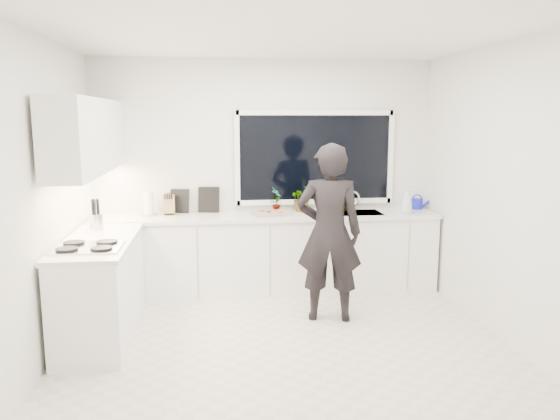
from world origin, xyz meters
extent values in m
cube|color=beige|center=(0.00, 0.00, -0.01)|extent=(4.00, 3.50, 0.02)
cube|color=white|center=(0.00, 1.76, 1.35)|extent=(4.00, 0.02, 2.70)
cube|color=white|center=(-2.01, 0.00, 1.35)|extent=(0.02, 3.50, 2.70)
cube|color=white|center=(2.01, 0.00, 1.35)|extent=(0.02, 3.50, 2.70)
cube|color=white|center=(0.00, 0.00, 2.71)|extent=(4.00, 3.50, 0.02)
cube|color=black|center=(0.60, 1.73, 1.55)|extent=(1.80, 0.02, 1.00)
cube|color=white|center=(0.00, 1.45, 0.44)|extent=(3.92, 0.58, 0.88)
cube|color=white|center=(-1.67, 0.35, 0.44)|extent=(0.58, 1.60, 0.88)
cube|color=silver|center=(0.00, 1.44, 0.90)|extent=(3.94, 0.62, 0.04)
cube|color=silver|center=(-1.67, 0.35, 0.90)|extent=(0.62, 1.60, 0.04)
cube|color=white|center=(-1.79, 0.70, 1.85)|extent=(0.34, 2.10, 0.70)
cube|color=silver|center=(1.05, 1.45, 0.87)|extent=(0.58, 0.42, 0.14)
cylinder|color=silver|center=(1.05, 1.65, 1.03)|extent=(0.03, 0.03, 0.22)
cube|color=black|center=(-1.69, 0.00, 0.94)|extent=(0.56, 0.48, 0.03)
imported|color=black|center=(0.52, 0.50, 0.89)|extent=(0.72, 0.54, 1.78)
cube|color=silver|center=(0.04, 1.42, 0.94)|extent=(0.49, 0.41, 0.03)
cube|color=#B12417|center=(0.04, 1.42, 0.95)|extent=(0.44, 0.36, 0.01)
cylinder|color=#141EC2|center=(1.85, 1.61, 0.98)|extent=(0.18, 0.18, 0.13)
cylinder|color=white|center=(-1.35, 1.55, 1.05)|extent=(0.14, 0.14, 0.26)
cube|color=#9C7D49|center=(-1.12, 1.59, 1.03)|extent=(0.14, 0.11, 0.22)
cylinder|color=silver|center=(-1.78, 0.80, 1.00)|extent=(0.13, 0.13, 0.16)
cube|color=black|center=(-1.01, 1.69, 1.06)|extent=(0.22, 0.06, 0.28)
cube|color=black|center=(-0.67, 1.69, 1.07)|extent=(0.25, 0.06, 0.30)
imported|color=#26662D|center=(0.12, 1.61, 1.07)|extent=(0.16, 0.19, 0.29)
imported|color=#26662D|center=(0.43, 1.61, 1.08)|extent=(0.34, 0.32, 0.32)
imported|color=#26662D|center=(0.85, 1.61, 1.09)|extent=(0.22, 0.23, 0.33)
imported|color=#26662D|center=(0.98, 1.61, 1.07)|extent=(0.21, 0.21, 0.29)
imported|color=#D8BF66|center=(1.60, 1.30, 1.07)|extent=(0.15, 0.15, 0.30)
imported|color=#D8BF66|center=(1.61, 1.30, 1.01)|extent=(0.10, 0.10, 0.18)
camera|label=1|loc=(-0.61, -4.70, 2.03)|focal=35.00mm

